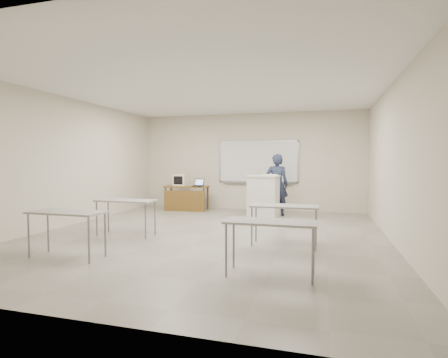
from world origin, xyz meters
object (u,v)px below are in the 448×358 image
(instructor_desk, at_px, (186,193))
(presenter, at_px, (277,185))
(podium, at_px, (263,196))
(laptop, at_px, (198,185))
(keyboard, at_px, (269,175))
(crt_monitor, at_px, (181,180))
(whiteboard, at_px, (258,162))
(mouse, at_px, (191,186))

(instructor_desk, relative_size, presenter, 0.77)
(podium, distance_m, laptop, 2.24)
(keyboard, height_order, presenter, presenter)
(instructor_desk, distance_m, crt_monitor, 0.53)
(laptop, xyz_separation_m, keyboard, (2.27, -0.61, 0.34))
(whiteboard, xyz_separation_m, podium, (0.42, -1.47, -0.91))
(whiteboard, relative_size, podium, 2.18)
(crt_monitor, relative_size, mouse, 4.37)
(laptop, bearing_deg, podium, -8.35)
(podium, relative_size, presenter, 0.66)
(podium, xyz_separation_m, keyboard, (0.15, 0.08, 0.58))
(whiteboard, relative_size, presenter, 1.44)
(whiteboard, relative_size, mouse, 24.64)
(mouse, height_order, presenter, presenter)
(mouse, distance_m, keyboard, 2.55)
(crt_monitor, xyz_separation_m, laptop, (0.65, -0.24, -0.12))
(whiteboard, bearing_deg, mouse, -155.45)
(mouse, xyz_separation_m, keyboard, (2.47, -0.52, 0.38))
(podium, xyz_separation_m, presenter, (0.30, 0.47, 0.29))
(keyboard, bearing_deg, podium, -163.37)
(instructor_desk, bearing_deg, whiteboard, 14.66)
(podium, bearing_deg, presenter, 63.66)
(keyboard, bearing_deg, laptop, 153.57)
(crt_monitor, relative_size, presenter, 0.26)
(instructor_desk, height_order, podium, podium)
(instructor_desk, height_order, mouse, mouse)
(crt_monitor, height_order, keyboard, keyboard)
(podium, height_order, laptop, podium)
(podium, xyz_separation_m, crt_monitor, (-2.77, 0.93, 0.36))
(laptop, height_order, mouse, laptop)
(crt_monitor, distance_m, keyboard, 3.05)
(whiteboard, distance_m, mouse, 2.21)
(whiteboard, height_order, keyboard, whiteboard)
(crt_monitor, distance_m, presenter, 3.10)
(whiteboard, distance_m, instructor_desk, 2.43)
(whiteboard, bearing_deg, presenter, -54.22)
(mouse, height_order, keyboard, keyboard)
(crt_monitor, relative_size, keyboard, 1.05)
(whiteboard, bearing_deg, crt_monitor, -167.00)
(whiteboard, bearing_deg, keyboard, -67.68)
(podium, bearing_deg, laptop, 168.08)
(mouse, bearing_deg, whiteboard, 42.67)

